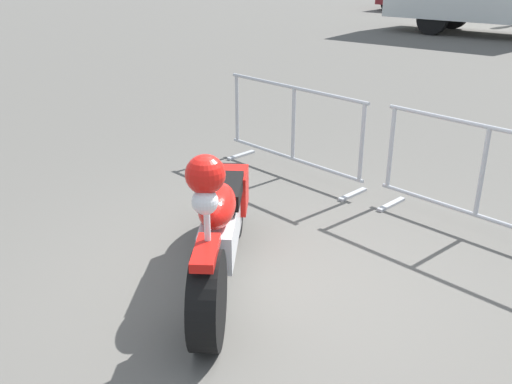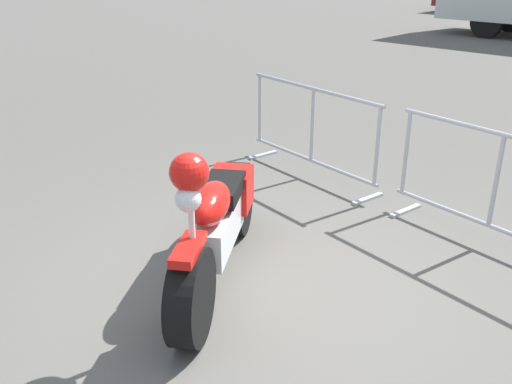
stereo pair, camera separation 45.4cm
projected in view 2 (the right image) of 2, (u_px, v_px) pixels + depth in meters
ground_plane at (283, 291)px, 4.51m from camera, size 120.00×120.00×0.00m
motorcycle at (217, 221)px, 4.51m from camera, size 1.68×1.90×1.33m
crowd_barrier_near at (312, 132)px, 6.59m from camera, size 2.05×0.50×1.07m
crowd_barrier_far at (495, 189)px, 5.00m from camera, size 2.05×0.50×1.07m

